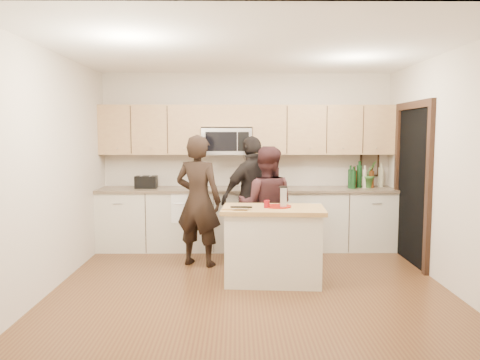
{
  "coord_description": "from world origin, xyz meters",
  "views": [
    {
      "loc": [
        -0.16,
        -5.4,
        1.77
      ],
      "look_at": [
        -0.12,
        0.35,
        1.2
      ],
      "focal_mm": 35.0,
      "sensor_mm": 36.0,
      "label": 1
    }
  ],
  "objects_px": {
    "woman_center": "(266,206)",
    "woman_right": "(253,198)",
    "woman_left": "(198,201)",
    "toaster": "(146,182)",
    "island": "(273,244)"
  },
  "relations": [
    {
      "from": "woman_center",
      "to": "woman_right",
      "type": "relative_size",
      "value": 0.92
    },
    {
      "from": "woman_left",
      "to": "woman_center",
      "type": "relative_size",
      "value": 1.09
    },
    {
      "from": "woman_left",
      "to": "woman_center",
      "type": "bearing_deg",
      "value": -158.8
    },
    {
      "from": "toaster",
      "to": "woman_center",
      "type": "relative_size",
      "value": 0.2
    },
    {
      "from": "woman_right",
      "to": "woman_left",
      "type": "bearing_deg",
      "value": -6.37
    },
    {
      "from": "island",
      "to": "woman_left",
      "type": "distance_m",
      "value": 1.26
    },
    {
      "from": "toaster",
      "to": "woman_left",
      "type": "distance_m",
      "value": 1.25
    },
    {
      "from": "woman_left",
      "to": "woman_right",
      "type": "distance_m",
      "value": 0.83
    },
    {
      "from": "woman_left",
      "to": "woman_right",
      "type": "bearing_deg",
      "value": -135.53
    },
    {
      "from": "toaster",
      "to": "woman_left",
      "type": "height_order",
      "value": "woman_left"
    },
    {
      "from": "woman_left",
      "to": "toaster",
      "type": "bearing_deg",
      "value": -26.16
    },
    {
      "from": "toaster",
      "to": "woman_left",
      "type": "relative_size",
      "value": 0.18
    },
    {
      "from": "toaster",
      "to": "woman_right",
      "type": "height_order",
      "value": "woman_right"
    },
    {
      "from": "woman_left",
      "to": "woman_center",
      "type": "distance_m",
      "value": 0.91
    },
    {
      "from": "island",
      "to": "woman_center",
      "type": "xyz_separation_m",
      "value": [
        -0.04,
        0.75,
        0.35
      ]
    }
  ]
}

